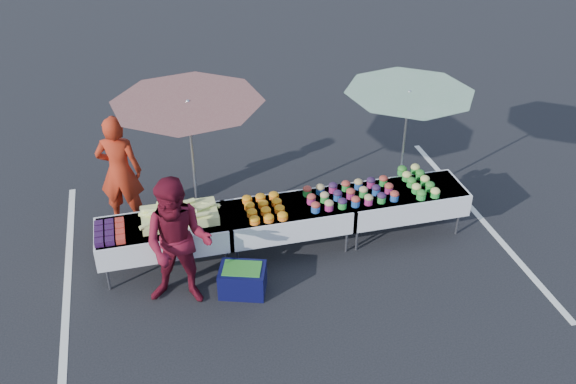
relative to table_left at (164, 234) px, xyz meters
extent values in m
plane|color=black|center=(1.80, 0.00, -0.58)|extent=(80.00, 80.00, 0.00)
cube|color=silver|center=(-1.40, 0.00, -0.58)|extent=(0.10, 5.00, 0.00)
cube|color=silver|center=(5.00, 0.00, -0.58)|extent=(0.10, 5.00, 0.00)
cube|color=white|center=(0.00, 0.00, 0.15)|extent=(1.80, 0.75, 0.04)
cube|color=white|center=(0.00, 0.00, -0.01)|extent=(1.86, 0.81, 0.36)
cylinder|color=slate|center=(-0.82, -0.29, -0.39)|extent=(0.04, 0.04, 0.39)
cylinder|color=slate|center=(-0.82, 0.29, -0.39)|extent=(0.04, 0.04, 0.39)
cylinder|color=slate|center=(0.82, -0.29, -0.39)|extent=(0.04, 0.04, 0.39)
cylinder|color=slate|center=(0.82, 0.29, -0.39)|extent=(0.04, 0.04, 0.39)
cube|color=white|center=(1.80, 0.00, 0.15)|extent=(1.80, 0.75, 0.04)
cube|color=white|center=(1.80, 0.00, -0.01)|extent=(1.86, 0.81, 0.36)
cylinder|color=slate|center=(0.98, -0.29, -0.39)|extent=(0.04, 0.04, 0.39)
cylinder|color=slate|center=(0.98, 0.29, -0.39)|extent=(0.04, 0.04, 0.39)
cylinder|color=slate|center=(2.62, -0.29, -0.39)|extent=(0.04, 0.04, 0.39)
cylinder|color=slate|center=(2.62, 0.29, -0.39)|extent=(0.04, 0.04, 0.39)
cube|color=white|center=(3.60, 0.00, 0.15)|extent=(1.80, 0.75, 0.04)
cube|color=white|center=(3.60, 0.00, -0.01)|extent=(1.86, 0.81, 0.36)
cylinder|color=slate|center=(2.78, -0.29, -0.39)|extent=(0.04, 0.04, 0.39)
cylinder|color=slate|center=(2.78, 0.29, -0.39)|extent=(0.04, 0.04, 0.39)
cylinder|color=slate|center=(4.42, -0.29, -0.39)|extent=(0.04, 0.04, 0.39)
cylinder|color=slate|center=(4.42, 0.29, -0.39)|extent=(0.04, 0.04, 0.39)
cube|color=black|center=(-0.85, -0.27, 0.21)|extent=(0.12, 0.12, 0.08)
cube|color=black|center=(-0.85, -0.13, 0.21)|extent=(0.12, 0.12, 0.08)
cube|color=black|center=(-0.85, 0.01, 0.21)|extent=(0.12, 0.12, 0.08)
cube|color=black|center=(-0.85, 0.15, 0.21)|extent=(0.12, 0.12, 0.08)
cube|color=black|center=(-0.71, -0.27, 0.21)|extent=(0.12, 0.12, 0.08)
cube|color=black|center=(-0.71, -0.13, 0.21)|extent=(0.12, 0.12, 0.08)
cube|color=black|center=(-0.71, 0.01, 0.21)|extent=(0.12, 0.12, 0.08)
cube|color=black|center=(-0.71, 0.15, 0.21)|extent=(0.12, 0.12, 0.08)
cube|color=#B3132C|center=(-0.57, -0.27, 0.21)|extent=(0.12, 0.12, 0.08)
cube|color=#B3132C|center=(-0.57, -0.13, 0.21)|extent=(0.12, 0.12, 0.08)
cube|color=#B3132C|center=(-0.57, 0.01, 0.21)|extent=(0.12, 0.12, 0.08)
cube|color=#B3132C|center=(-0.57, 0.15, 0.21)|extent=(0.12, 0.12, 0.08)
cube|color=#DCE475|center=(0.25, 0.05, 0.24)|extent=(1.05, 0.55, 0.14)
cylinder|color=#DCE475|center=(0.55, 0.20, 0.27)|extent=(0.27, 0.09, 0.10)
cylinder|color=#DCE475|center=(-0.13, 0.10, 0.34)|extent=(0.27, 0.14, 0.07)
cylinder|color=#DCE475|center=(0.36, -0.06, 0.38)|extent=(0.27, 0.14, 0.09)
cylinder|color=#DCE475|center=(-0.17, 0.08, 0.28)|extent=(0.27, 0.15, 0.10)
cylinder|color=#DCE475|center=(0.07, -0.01, 0.33)|extent=(0.27, 0.15, 0.08)
cylinder|color=#DCE475|center=(0.21, 0.09, 0.36)|extent=(0.27, 0.10, 0.10)
cylinder|color=#DCE475|center=(0.21, -0.03, 0.36)|extent=(0.27, 0.07, 0.08)
cylinder|color=#DCE475|center=(0.12, -0.13, 0.31)|extent=(0.27, 0.14, 0.09)
cylinder|color=#DCE475|center=(0.09, 0.25, 0.34)|extent=(0.27, 0.12, 0.08)
cylinder|color=#DCE475|center=(0.71, 0.14, 0.29)|extent=(0.27, 0.16, 0.08)
cylinder|color=#DCE475|center=(-0.06, 0.01, 0.34)|extent=(0.27, 0.11, 0.07)
cylinder|color=#DCE475|center=(0.16, -0.18, 0.27)|extent=(0.27, 0.10, 0.07)
cylinder|color=#DCE475|center=(0.36, 0.19, 0.35)|extent=(0.27, 0.12, 0.08)
cylinder|color=#DCE475|center=(-0.18, -0.17, 0.31)|extent=(0.27, 0.15, 0.08)
cylinder|color=#DCE475|center=(-0.09, 0.09, 0.36)|extent=(0.27, 0.10, 0.08)
cylinder|color=#DCE475|center=(0.46, 0.00, 0.32)|extent=(0.27, 0.16, 0.10)
cylinder|color=#DCE475|center=(-0.03, -0.02, 0.38)|extent=(0.27, 0.12, 0.09)
cylinder|color=#DCE475|center=(0.52, -0.18, 0.37)|extent=(0.27, 0.09, 0.07)
cylinder|color=#DCE475|center=(0.58, -0.15, 0.30)|extent=(0.27, 0.10, 0.09)
cylinder|color=#DCE475|center=(0.50, -0.09, 0.28)|extent=(0.27, 0.12, 0.09)
cylinder|color=#DCE475|center=(0.35, 0.28, 0.27)|extent=(0.27, 0.10, 0.08)
cylinder|color=#DCE475|center=(0.63, 0.03, 0.34)|extent=(0.27, 0.14, 0.10)
cylinder|color=#DCE475|center=(0.56, 0.25, 0.27)|extent=(0.27, 0.12, 0.07)
cube|color=white|center=(0.30, -0.30, 0.19)|extent=(0.30, 0.25, 0.05)
cylinder|color=orange|center=(1.25, -0.28, 0.19)|extent=(0.15, 0.15, 0.05)
ellipsoid|color=orange|center=(1.25, -0.28, 0.23)|extent=(0.15, 0.15, 0.08)
cylinder|color=orange|center=(1.25, -0.10, 0.19)|extent=(0.15, 0.15, 0.05)
ellipsoid|color=orange|center=(1.25, -0.10, 0.23)|extent=(0.15, 0.15, 0.08)
cylinder|color=orange|center=(1.25, 0.08, 0.19)|extent=(0.15, 0.15, 0.05)
ellipsoid|color=orange|center=(1.25, 0.08, 0.23)|extent=(0.15, 0.15, 0.08)
cylinder|color=orange|center=(1.25, 0.26, 0.19)|extent=(0.15, 0.15, 0.05)
ellipsoid|color=orange|center=(1.25, 0.26, 0.23)|extent=(0.15, 0.15, 0.08)
cylinder|color=orange|center=(1.45, -0.28, 0.19)|extent=(0.15, 0.15, 0.05)
ellipsoid|color=orange|center=(1.45, -0.28, 0.23)|extent=(0.15, 0.15, 0.08)
cylinder|color=orange|center=(1.45, -0.10, 0.19)|extent=(0.15, 0.15, 0.05)
ellipsoid|color=orange|center=(1.45, -0.10, 0.23)|extent=(0.15, 0.15, 0.08)
cylinder|color=orange|center=(1.45, 0.08, 0.19)|extent=(0.15, 0.15, 0.05)
ellipsoid|color=orange|center=(1.45, 0.08, 0.23)|extent=(0.15, 0.15, 0.08)
cylinder|color=orange|center=(1.45, 0.26, 0.19)|extent=(0.15, 0.15, 0.05)
ellipsoid|color=orange|center=(1.45, 0.26, 0.23)|extent=(0.15, 0.15, 0.08)
cylinder|color=orange|center=(1.65, -0.28, 0.19)|extent=(0.15, 0.15, 0.05)
ellipsoid|color=orange|center=(1.65, -0.28, 0.23)|extent=(0.15, 0.15, 0.08)
cylinder|color=orange|center=(1.65, -0.10, 0.19)|extent=(0.15, 0.15, 0.05)
ellipsoid|color=orange|center=(1.65, -0.10, 0.23)|extent=(0.15, 0.15, 0.08)
cylinder|color=orange|center=(1.65, 0.08, 0.19)|extent=(0.15, 0.15, 0.05)
ellipsoid|color=orange|center=(1.65, 0.08, 0.23)|extent=(0.15, 0.15, 0.08)
cylinder|color=orange|center=(1.65, 0.26, 0.19)|extent=(0.15, 0.15, 0.05)
ellipsoid|color=orange|center=(1.65, 0.26, 0.23)|extent=(0.15, 0.15, 0.08)
cylinder|color=#214D9C|center=(2.15, -0.22, 0.22)|extent=(0.13, 0.13, 0.10)
ellipsoid|color=maroon|center=(2.15, -0.22, 0.28)|extent=(0.14, 0.14, 0.10)
cylinder|color=#9F2263|center=(2.15, 0.00, 0.22)|extent=(0.13, 0.13, 0.10)
ellipsoid|color=maroon|center=(2.15, 0.00, 0.28)|extent=(0.14, 0.14, 0.10)
cylinder|color=green|center=(2.15, 0.22, 0.22)|extent=(0.13, 0.13, 0.10)
ellipsoid|color=maroon|center=(2.15, 0.22, 0.28)|extent=(0.14, 0.14, 0.10)
cylinder|color=#9F2263|center=(2.35, -0.22, 0.22)|extent=(0.13, 0.13, 0.10)
ellipsoid|color=tan|center=(2.35, -0.22, 0.28)|extent=(0.14, 0.14, 0.10)
cylinder|color=green|center=(2.35, 0.00, 0.22)|extent=(0.13, 0.13, 0.10)
ellipsoid|color=tan|center=(2.35, 0.00, 0.28)|extent=(0.14, 0.14, 0.10)
cylinder|color=#214D9C|center=(2.35, 0.22, 0.22)|extent=(0.13, 0.13, 0.10)
ellipsoid|color=tan|center=(2.35, 0.22, 0.28)|extent=(0.14, 0.14, 0.10)
cylinder|color=green|center=(2.55, -0.22, 0.22)|extent=(0.13, 0.13, 0.10)
ellipsoid|color=#221230|center=(2.55, -0.22, 0.28)|extent=(0.14, 0.14, 0.10)
cylinder|color=#214D9C|center=(2.55, 0.00, 0.22)|extent=(0.13, 0.13, 0.10)
ellipsoid|color=#221230|center=(2.55, 0.00, 0.28)|extent=(0.14, 0.14, 0.10)
cylinder|color=#9F2263|center=(2.55, 0.22, 0.22)|extent=(0.13, 0.13, 0.10)
ellipsoid|color=#221230|center=(2.55, 0.22, 0.28)|extent=(0.14, 0.14, 0.10)
cylinder|color=#214D9C|center=(2.75, -0.22, 0.22)|extent=(0.13, 0.13, 0.10)
ellipsoid|color=maroon|center=(2.75, -0.22, 0.28)|extent=(0.14, 0.14, 0.10)
cylinder|color=#9F2263|center=(2.75, 0.00, 0.22)|extent=(0.13, 0.13, 0.10)
ellipsoid|color=maroon|center=(2.75, 0.00, 0.28)|extent=(0.14, 0.14, 0.10)
cylinder|color=green|center=(2.75, 0.22, 0.22)|extent=(0.13, 0.13, 0.10)
ellipsoid|color=maroon|center=(2.75, 0.22, 0.28)|extent=(0.14, 0.14, 0.10)
cylinder|color=#9F2263|center=(2.95, -0.22, 0.22)|extent=(0.13, 0.13, 0.10)
ellipsoid|color=tan|center=(2.95, -0.22, 0.28)|extent=(0.14, 0.14, 0.10)
cylinder|color=green|center=(2.95, 0.00, 0.22)|extent=(0.13, 0.13, 0.10)
ellipsoid|color=tan|center=(2.95, 0.00, 0.28)|extent=(0.14, 0.14, 0.10)
cylinder|color=#214D9C|center=(2.95, 0.22, 0.22)|extent=(0.13, 0.13, 0.10)
ellipsoid|color=tan|center=(2.95, 0.22, 0.28)|extent=(0.14, 0.14, 0.10)
cylinder|color=green|center=(3.15, -0.22, 0.22)|extent=(0.13, 0.13, 0.10)
ellipsoid|color=#221230|center=(3.15, -0.22, 0.28)|extent=(0.14, 0.14, 0.10)
cylinder|color=#214D9C|center=(3.15, 0.00, 0.22)|extent=(0.13, 0.13, 0.10)
ellipsoid|color=#221230|center=(3.15, 0.00, 0.28)|extent=(0.14, 0.14, 0.10)
cylinder|color=#9F2263|center=(3.15, 0.22, 0.22)|extent=(0.13, 0.13, 0.10)
ellipsoid|color=#221230|center=(3.15, 0.22, 0.28)|extent=(0.14, 0.14, 0.10)
cylinder|color=#214D9C|center=(3.35, -0.22, 0.22)|extent=(0.13, 0.13, 0.10)
ellipsoid|color=maroon|center=(3.35, -0.22, 0.28)|extent=(0.14, 0.14, 0.10)
cylinder|color=#9F2263|center=(3.35, 0.00, 0.22)|extent=(0.13, 0.13, 0.10)
ellipsoid|color=maroon|center=(3.35, 0.00, 0.28)|extent=(0.14, 0.14, 0.10)
cylinder|color=green|center=(3.35, 0.22, 0.22)|extent=(0.13, 0.13, 0.10)
ellipsoid|color=maroon|center=(3.35, 0.22, 0.28)|extent=(0.14, 0.14, 0.10)
cylinder|color=green|center=(3.75, -0.28, 0.21)|extent=(0.14, 0.14, 0.08)
ellipsoid|color=#20631A|center=(3.75, -0.28, 0.26)|extent=(0.14, 0.14, 0.11)
cylinder|color=green|center=(3.75, -0.10, 0.21)|extent=(0.14, 0.14, 0.08)
ellipsoid|color=#B8C257|center=(3.75, -0.10, 0.26)|extent=(0.14, 0.14, 0.11)
cylinder|color=green|center=(3.75, 0.08, 0.21)|extent=(0.14, 0.14, 0.08)
ellipsoid|color=#20631A|center=(3.75, 0.08, 0.26)|extent=(0.14, 0.14, 0.11)
cylinder|color=green|center=(3.75, 0.26, 0.21)|extent=(0.14, 0.14, 0.08)
ellipsoid|color=#B8C257|center=(3.75, 0.26, 0.26)|extent=(0.14, 0.14, 0.11)
cylinder|color=green|center=(3.75, 0.44, 0.21)|extent=(0.14, 0.14, 0.08)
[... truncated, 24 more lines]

